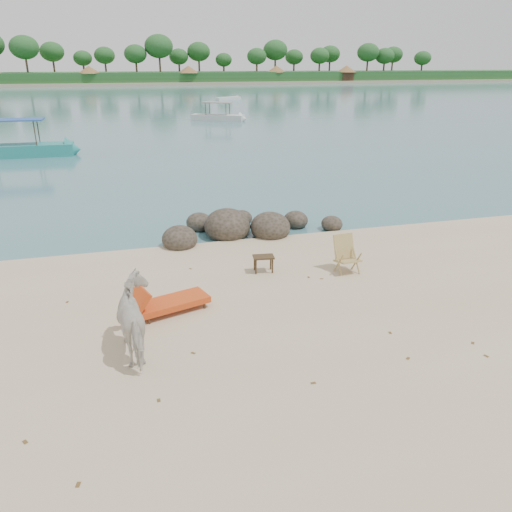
# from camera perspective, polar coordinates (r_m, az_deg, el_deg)

# --- Properties ---
(water) EXTENTS (400.00, 400.00, 0.00)m
(water) POSITION_cam_1_polar(r_m,az_deg,el_deg) (99.26, -14.45, 17.47)
(water) COLOR #36656D
(water) RESTS_ON ground
(far_shore) EXTENTS (420.00, 90.00, 1.40)m
(far_shore) POSITION_cam_1_polar(r_m,az_deg,el_deg) (179.18, -15.30, 18.81)
(far_shore) COLOR tan
(far_shore) RESTS_ON ground
(far_scenery) EXTENTS (420.00, 18.00, 9.50)m
(far_scenery) POSITION_cam_1_polar(r_m,az_deg,el_deg) (145.82, -15.17, 19.66)
(far_scenery) COLOR #1E4C1E
(far_scenery) RESTS_ON ground
(boulders) EXTENTS (6.33, 2.94, 1.17)m
(boulders) POSITION_cam_1_polar(r_m,az_deg,el_deg) (16.97, -1.95, 3.25)
(boulders) COLOR #2B261C
(boulders) RESTS_ON ground
(cow) EXTENTS (1.06, 1.87, 1.49)m
(cow) POSITION_cam_1_polar(r_m,az_deg,el_deg) (10.12, -13.25, -7.16)
(cow) COLOR silver
(cow) RESTS_ON ground
(side_table) EXTENTS (0.61, 0.43, 0.46)m
(side_table) POSITION_cam_1_polar(r_m,az_deg,el_deg) (13.81, 0.85, -1.03)
(side_table) COLOR #352615
(side_table) RESTS_ON ground
(lounge_chair) EXTENTS (2.25, 1.35, 0.64)m
(lounge_chair) POSITION_cam_1_polar(r_m,az_deg,el_deg) (11.79, -9.60, -4.95)
(lounge_chair) COLOR #D65919
(lounge_chair) RESTS_ON ground
(deck_chair) EXTENTS (0.70, 0.76, 1.01)m
(deck_chair) POSITION_cam_1_polar(r_m,az_deg,el_deg) (13.90, 10.47, -0.04)
(deck_chair) COLOR tan
(deck_chair) RESTS_ON ground
(boat_near) EXTENTS (7.62, 1.76, 3.69)m
(boat_near) POSITION_cam_1_polar(r_m,az_deg,el_deg) (34.93, -26.13, 13.22)
(boat_near) COLOR #217F7B
(boat_near) RESTS_ON water
(boat_mid) EXTENTS (5.88, 4.21, 2.93)m
(boat_mid) POSITION_cam_1_polar(r_m,az_deg,el_deg) (52.39, -4.43, 16.81)
(boat_mid) COLOR silver
(boat_mid) RESTS_ON water
(boat_far) EXTENTS (4.78, 3.04, 0.56)m
(boat_far) POSITION_cam_1_polar(r_m,az_deg,el_deg) (82.14, -3.20, 17.60)
(boat_far) COLOR silver
(boat_far) RESTS_ON water
(dead_leaves) EXTENTS (8.67, 7.41, 0.00)m
(dead_leaves) POSITION_cam_1_polar(r_m,az_deg,el_deg) (10.77, 0.20, -9.21)
(dead_leaves) COLOR brown
(dead_leaves) RESTS_ON ground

